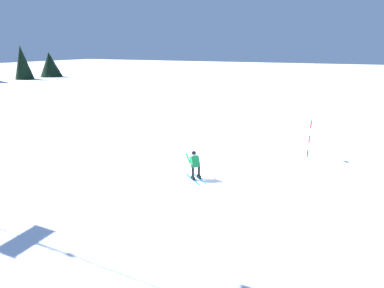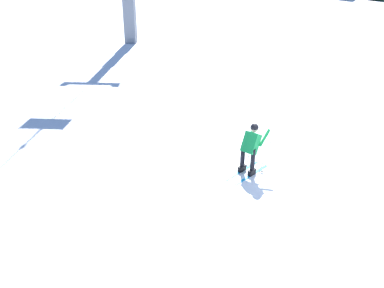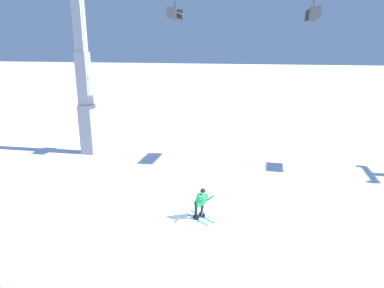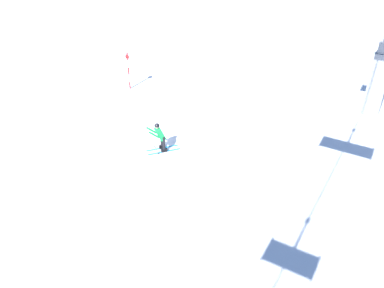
{
  "view_description": "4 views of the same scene",
  "coord_description": "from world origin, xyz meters",
  "px_view_note": "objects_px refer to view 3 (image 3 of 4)",
  "views": [
    {
      "loc": [
        -5.45,
        14.49,
        6.58
      ],
      "look_at": [
        -0.01,
        2.81,
        2.48
      ],
      "focal_mm": 28.43,
      "sensor_mm": 36.0,
      "label": 1
    },
    {
      "loc": [
        -9.72,
        2.0,
        5.61
      ],
      "look_at": [
        -0.09,
        2.7,
        1.17
      ],
      "focal_mm": 37.11,
      "sensor_mm": 36.0,
      "label": 2
    },
    {
      "loc": [
        3.11,
        -12.25,
        7.3
      ],
      "look_at": [
        -0.14,
        2.81,
        2.87
      ],
      "focal_mm": 32.21,
      "sensor_mm": 36.0,
      "label": 3
    },
    {
      "loc": [
        13.23,
        10.44,
        9.87
      ],
      "look_at": [
        1.44,
        3.3,
        1.48
      ],
      "focal_mm": 36.38,
      "sensor_mm": 36.0,
      "label": 4
    }
  ],
  "objects_px": {
    "chairlift_seat_second": "(311,15)",
    "chairlift_seat_nearest": "(174,14)",
    "skier_carving_main": "(201,201)",
    "lift_tower_near": "(85,90)"
  },
  "relations": [
    {
      "from": "chairlift_seat_second",
      "to": "chairlift_seat_nearest",
      "type": "bearing_deg",
      "value": 180.0
    },
    {
      "from": "skier_carving_main",
      "to": "chairlift_seat_nearest",
      "type": "bearing_deg",
      "value": 112.22
    },
    {
      "from": "lift_tower_near",
      "to": "chairlift_seat_second",
      "type": "distance_m",
      "value": 14.77
    },
    {
      "from": "skier_carving_main",
      "to": "lift_tower_near",
      "type": "bearing_deg",
      "value": 140.44
    },
    {
      "from": "lift_tower_near",
      "to": "skier_carving_main",
      "type": "bearing_deg",
      "value": -39.56
    },
    {
      "from": "lift_tower_near",
      "to": "chairlift_seat_nearest",
      "type": "distance_m",
      "value": 7.79
    },
    {
      "from": "skier_carving_main",
      "to": "chairlift_seat_nearest",
      "type": "distance_m",
      "value": 11.8
    },
    {
      "from": "skier_carving_main",
      "to": "chairlift_seat_second",
      "type": "height_order",
      "value": "chairlift_seat_second"
    },
    {
      "from": "skier_carving_main",
      "to": "chairlift_seat_nearest",
      "type": "height_order",
      "value": "chairlift_seat_nearest"
    },
    {
      "from": "skier_carving_main",
      "to": "lift_tower_near",
      "type": "distance_m",
      "value": 12.75
    }
  ]
}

